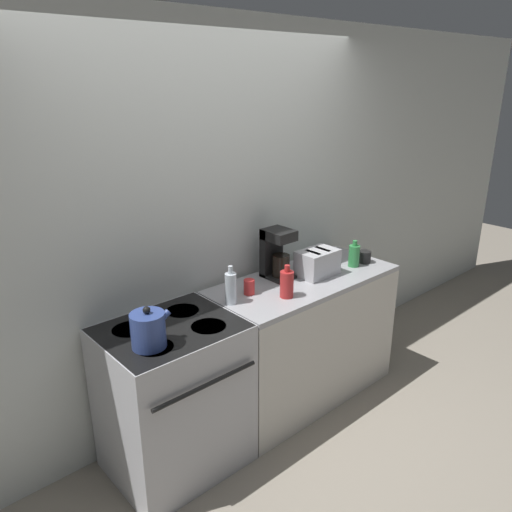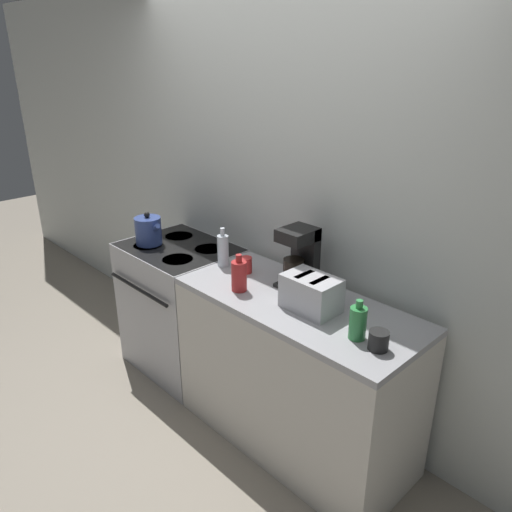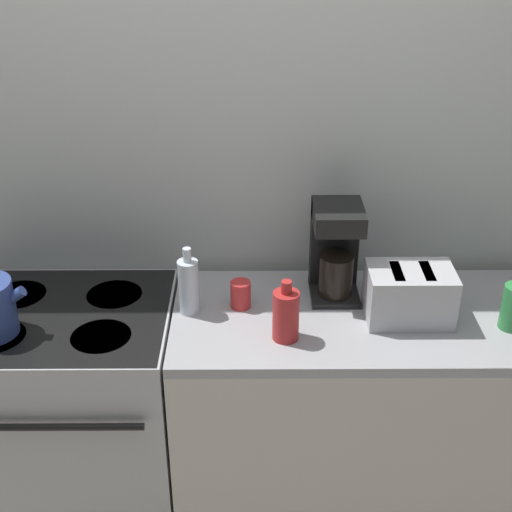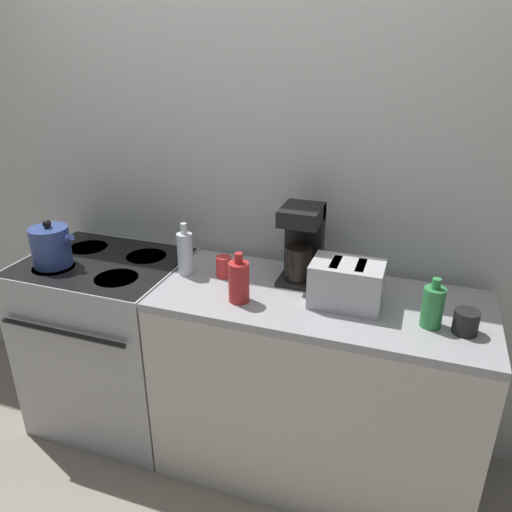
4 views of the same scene
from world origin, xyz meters
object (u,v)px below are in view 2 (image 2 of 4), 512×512
object	(u,v)px
bottle_green	(358,322)
bottle_clear	(223,250)
stove	(182,306)
toaster	(311,293)
coffee_maker	(300,256)
bottle_red	(239,275)
cup_black	(379,340)
kettle	(148,231)
cup_red	(246,265)

from	to	relation	value
bottle_green	bottle_clear	xyz separation A→B (m)	(-1.07, 0.10, 0.02)
stove	bottle_clear	world-z (taller)	bottle_clear
toaster	coffee_maker	size ratio (longest dim) A/B	0.83
coffee_maker	bottle_red	bearing A→B (deg)	-122.53
stove	cup_black	xyz separation A→B (m)	(1.64, -0.10, 0.50)
kettle	coffee_maker	size ratio (longest dim) A/B	0.66
kettle	cup_black	world-z (taller)	kettle
bottle_green	cup_red	bearing A→B (deg)	171.51
bottle_red	cup_black	bearing A→B (deg)	3.18
kettle	cup_red	distance (m)	0.83
stove	cup_black	size ratio (longest dim) A/B	10.11
bottle_red	kettle	bearing A→B (deg)	177.84
toaster	cup_red	world-z (taller)	toaster
stove	bottle_green	xyz separation A→B (m)	(1.52, -0.09, 0.53)
toaster	bottle_red	world-z (taller)	bottle_red
cup_red	cup_black	xyz separation A→B (m)	(1.01, -0.14, -0.00)
toaster	cup_black	size ratio (longest dim) A/B	3.10
stove	toaster	bearing A→B (deg)	-1.26
bottle_green	bottle_red	world-z (taller)	bottle_red
kettle	coffee_maker	distance (m)	1.17
kettle	bottle_red	world-z (taller)	kettle
bottle_green	bottle_red	size ratio (longest dim) A/B	0.92
bottle_red	bottle_green	bearing A→B (deg)	4.31
toaster	cup_black	distance (m)	0.46
coffee_maker	cup_red	bearing A→B (deg)	-163.30
kettle	bottle_green	distance (m)	1.70
cup_red	cup_black	bearing A→B (deg)	-7.95
stove	cup_black	bearing A→B (deg)	-3.32
cup_black	coffee_maker	bearing A→B (deg)	160.55
coffee_maker	cup_black	distance (m)	0.73
kettle	bottle_green	world-z (taller)	kettle
bottle_green	cup_black	size ratio (longest dim) A/B	2.14
kettle	toaster	size ratio (longest dim) A/B	0.80
coffee_maker	kettle	bearing A→B (deg)	-167.52
cup_black	bottle_green	bearing A→B (deg)	176.10
stove	bottle_green	world-z (taller)	bottle_green
bottle_red	coffee_maker	bearing A→B (deg)	57.47
bottle_clear	bottle_red	distance (m)	0.36
bottle_green	stove	bearing A→B (deg)	176.72
stove	bottle_clear	bearing A→B (deg)	2.00
cup_red	cup_black	world-z (taller)	cup_red
kettle	coffee_maker	world-z (taller)	coffee_maker
coffee_maker	bottle_green	world-z (taller)	coffee_maker
bottle_green	bottle_clear	distance (m)	1.07
kettle	coffee_maker	xyz separation A→B (m)	(1.14, 0.25, 0.08)
kettle	bottle_green	size ratio (longest dim) A/B	1.16
cup_red	coffee_maker	bearing A→B (deg)	16.70
stove	bottle_red	bearing A→B (deg)	-10.51
bottle_green	cup_black	bearing A→B (deg)	-3.90
coffee_maker	bottle_clear	distance (m)	0.53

